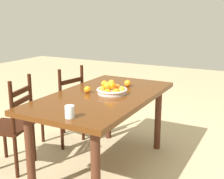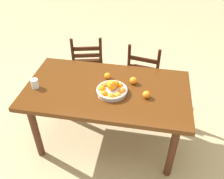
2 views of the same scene
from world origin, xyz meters
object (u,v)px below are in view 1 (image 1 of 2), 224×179
chair_near_window (64,107)px  fruit_bowl (112,90)px  orange_loose_2 (128,83)px  chair_by_cabinet (12,126)px  dining_table (103,104)px  orange_loose_0 (87,90)px  orange_loose_1 (105,84)px  drinking_glass (70,112)px

chair_near_window → fruit_bowl: chair_near_window is taller
fruit_bowl → orange_loose_2: (0.32, -0.01, -0.00)m
chair_by_cabinet → orange_loose_2: bearing=118.7°
chair_near_window → fruit_bowl: bearing=80.9°
chair_near_window → orange_loose_2: chair_near_window is taller
dining_table → orange_loose_0: (-0.03, 0.16, 0.13)m
dining_table → orange_loose_1: size_ratio=22.10×
orange_loose_1 → dining_table: bearing=-153.5°
chair_by_cabinet → chair_near_window: bearing=160.5°
dining_table → chair_by_cabinet: (-0.41, 0.79, -0.22)m
fruit_bowl → orange_loose_1: fruit_bowl is taller
orange_loose_0 → drinking_glass: drinking_glass is taller
chair_near_window → orange_loose_1: chair_near_window is taller
dining_table → orange_loose_2: size_ratio=22.66×
chair_near_window → chair_by_cabinet: size_ratio=0.99×
orange_loose_0 → drinking_glass: size_ratio=0.70×
fruit_bowl → dining_table: bearing=134.2°
orange_loose_0 → dining_table: bearing=-80.7°
fruit_bowl → orange_loose_1: 0.26m
chair_near_window → drinking_glass: chair_near_window is taller
fruit_bowl → orange_loose_0: bearing=111.1°
orange_loose_2 → dining_table: bearing=168.9°
dining_table → fruit_bowl: bearing=-45.8°
chair_by_cabinet → fruit_bowl: chair_by_cabinet is taller
fruit_bowl → drinking_glass: fruit_bowl is taller
chair_by_cabinet → orange_loose_2: (0.80, -0.86, 0.36)m
dining_table → orange_loose_1: (0.24, 0.12, 0.13)m
fruit_bowl → drinking_glass: bearing=-176.1°
dining_table → chair_near_window: size_ratio=1.72×
orange_loose_2 → orange_loose_0: bearing=150.1°
orange_loose_1 → drinking_glass: size_ratio=0.78×
dining_table → drinking_glass: (-0.69, -0.11, 0.14)m
orange_loose_1 → orange_loose_2: orange_loose_1 is taller
fruit_bowl → orange_loose_1: (0.18, 0.18, -0.00)m
chair_by_cabinet → orange_loose_1: 1.00m
orange_loose_1 → orange_loose_2: (0.14, -0.19, -0.00)m
orange_loose_0 → orange_loose_2: orange_loose_2 is taller
chair_by_cabinet → orange_loose_0: size_ratio=14.27×
fruit_bowl → orange_loose_2: size_ratio=4.18×
dining_table → fruit_bowl: (0.06, -0.06, 0.14)m
chair_by_cabinet → drinking_glass: size_ratio=10.01×
orange_loose_2 → drinking_glass: drinking_glass is taller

